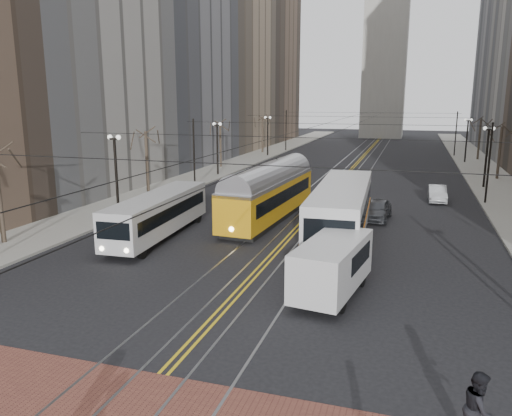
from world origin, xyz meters
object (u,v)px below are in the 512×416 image
Objects in this scene: transit_bus at (158,216)px; pedestrian_c at (479,408)px; rear_bus at (342,213)px; sedan_grey at (377,210)px; cargo_van at (332,269)px; sedan_silver at (437,194)px; streetcar at (269,197)px.

pedestrian_c is at bearing -44.35° from transit_bus.
rear_bus is 6.55m from sedan_grey.
pedestrian_c is at bearing -73.96° from rear_bus.
cargo_van reaches higher than pedestrian_c.
transit_bus is 2.66× the size of sedan_silver.
streetcar is 7.73m from sedan_grey.
cargo_van is 9.86m from pedestrian_c.
sedan_grey is (0.88, 14.99, -0.51)m from cargo_van.
streetcar is 6.99m from rear_bus.
streetcar is 14.39m from cargo_van.
sedan_silver is (6.02, 14.31, -1.04)m from rear_bus.
transit_bus is 15.39m from sedan_grey.
cargo_van reaches higher than sedan_grey.
streetcar is 6.89× the size of pedestrian_c.
rear_bus reaches higher than transit_bus.
cargo_van is at bearing -89.40° from sedan_grey.
cargo_van is 1.39× the size of sedan_silver.
transit_bus is 8.48m from streetcar.
pedestrian_c is at bearing -51.25° from cargo_van.
streetcar is 3.15× the size of sedan_grey.
rear_bus is at bearing 103.91° from cargo_van.
sedan_silver is at bearing 10.60° from pedestrian_c.
transit_bus is 0.80× the size of streetcar.
rear_bus is 8.79m from cargo_van.
sedan_grey is at bearing 95.13° from cargo_van.
pedestrian_c is at bearing -91.47° from sedan_silver.
streetcar is 24.24m from pedestrian_c.
transit_bus is at bearing -169.16° from rear_bus.
transit_bus is 0.82× the size of rear_bus.
sedan_grey reaches higher than sedan_silver.
rear_bus reaches higher than streetcar.
sedan_grey is 2.19× the size of pedestrian_c.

